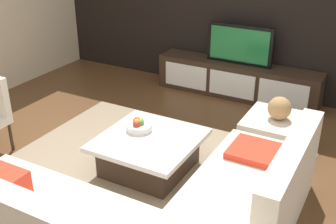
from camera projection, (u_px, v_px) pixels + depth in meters
The scene contains 9 objects.
ground_plane at pixel (153, 177), 4.31m from camera, with size 14.00×14.00×0.00m, color brown.
area_rug at pixel (145, 174), 4.35m from camera, with size 3.00×2.53×0.01m, color gray.
media_console at pixel (237, 80), 6.10m from camera, with size 2.37×0.43×0.50m.
television at pixel (240, 45), 5.87m from camera, with size 0.95×0.06×0.56m.
sectional_couch at pixel (152, 222), 3.25m from camera, with size 2.52×2.34×0.81m.
coffee_table at pixel (149, 153), 4.35m from camera, with size 0.97×0.99×0.38m.
ottoman at pixel (276, 135), 4.70m from camera, with size 0.70×0.70×0.40m, color beige.
fruit_bowl at pixel (139, 125), 4.41m from camera, with size 0.28×0.28×0.13m.
decorative_ball at pixel (280, 108), 4.56m from camera, with size 0.26×0.26×0.26m, color #AD8451.
Camera 1 is at (1.88, -3.08, 2.45)m, focal length 44.99 mm.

